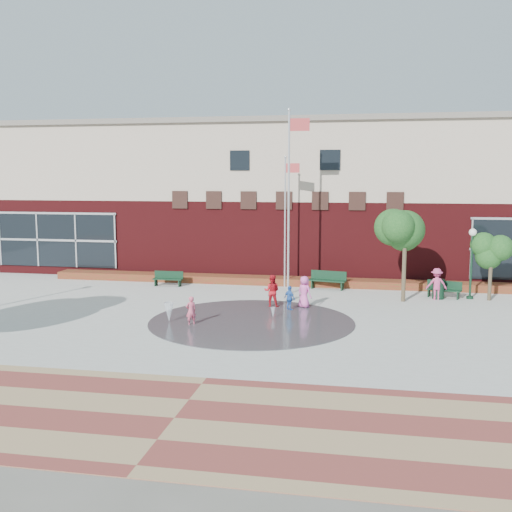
% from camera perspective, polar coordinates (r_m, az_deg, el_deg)
% --- Properties ---
extents(ground, '(120.00, 120.00, 0.00)m').
position_cam_1_polar(ground, '(21.78, -1.95, -8.18)').
color(ground, '#666056').
rests_on(ground, ground).
extents(plaza_concrete, '(46.00, 18.00, 0.01)m').
position_cam_1_polar(plaza_concrete, '(25.57, -0.00, -5.78)').
color(plaza_concrete, '#A8A8A0').
rests_on(plaza_concrete, ground).
extents(paver_band, '(46.00, 6.00, 0.01)m').
position_cam_1_polar(paver_band, '(15.39, -7.78, -15.08)').
color(paver_band, brown).
rests_on(paver_band, ground).
extents(splash_pad, '(8.40, 8.40, 0.01)m').
position_cam_1_polar(splash_pad, '(24.62, -0.43, -6.30)').
color(splash_pad, '#383A3D').
rests_on(splash_pad, ground).
extents(library_building, '(44.40, 10.40, 9.20)m').
position_cam_1_polar(library_building, '(38.23, 3.72, 5.67)').
color(library_building, '#4B0E10').
rests_on(library_building, ground).
extents(flower_bed, '(26.00, 1.20, 0.40)m').
position_cam_1_polar(flower_bed, '(32.92, 2.42, -2.77)').
color(flower_bed, '#9E061C').
rests_on(flower_bed, ground).
extents(flagpole_left, '(1.08, 0.18, 9.22)m').
position_cam_1_polar(flagpole_left, '(29.75, 3.23, 6.07)').
color(flagpole_left, silver).
rests_on(flagpole_left, ground).
extents(flagpole_right, '(0.84, 0.27, 6.99)m').
position_cam_1_polar(flagpole_right, '(31.80, 2.86, 3.96)').
color(flagpole_right, silver).
rests_on(flagpole_right, ground).
extents(lamp_right, '(0.36, 0.36, 3.44)m').
position_cam_1_polar(lamp_right, '(30.58, 19.85, 0.04)').
color(lamp_right, '#12321F').
rests_on(lamp_right, ground).
extents(bench_left, '(1.62, 0.45, 0.81)m').
position_cam_1_polar(bench_left, '(32.77, -8.38, -2.42)').
color(bench_left, '#12321F').
rests_on(bench_left, ground).
extents(bench_mid, '(1.99, 0.91, 0.97)m').
position_cam_1_polar(bench_mid, '(31.75, 6.83, -2.63)').
color(bench_mid, '#12321F').
rests_on(bench_mid, ground).
extents(bench_right, '(1.73, 0.98, 0.84)m').
position_cam_1_polar(bench_right, '(30.70, 17.43, -3.36)').
color(bench_right, '#12321F').
rests_on(bench_right, ground).
extents(trash_can, '(0.60, 0.60, 0.99)m').
position_cam_1_polar(trash_can, '(30.34, 16.97, -3.02)').
color(trash_can, '#12321F').
rests_on(trash_can, ground).
extents(tree_mid, '(2.74, 2.74, 4.63)m').
position_cam_1_polar(tree_mid, '(28.88, 14.03, 2.31)').
color(tree_mid, '#3E3223').
rests_on(tree_mid, ground).
extents(tree_small_right, '(1.91, 1.91, 3.27)m').
position_cam_1_polar(tree_small_right, '(30.48, 21.52, 0.41)').
color(tree_small_right, '#3E3223').
rests_on(tree_small_right, ground).
extents(water_jet_a, '(0.41, 0.41, 0.80)m').
position_cam_1_polar(water_jet_a, '(24.77, -8.27, -6.31)').
color(water_jet_a, white).
rests_on(water_jet_a, ground).
extents(water_jet_b, '(0.20, 0.20, 0.45)m').
position_cam_1_polar(water_jet_b, '(25.17, 1.63, -6.01)').
color(water_jet_b, white).
rests_on(water_jet_b, ground).
extents(child_splash, '(0.51, 0.49, 1.18)m').
position_cam_1_polar(child_splash, '(24.12, -6.21, -5.21)').
color(child_splash, '#D34F6C').
rests_on(child_splash, ground).
extents(adult_red, '(0.73, 0.57, 1.48)m').
position_cam_1_polar(adult_red, '(27.26, 1.52, -3.35)').
color(adult_red, red).
rests_on(adult_red, ground).
extents(adult_pink, '(0.85, 0.78, 1.46)m').
position_cam_1_polar(adult_pink, '(27.17, 4.62, -3.44)').
color(adult_pink, '#DF56AD').
rests_on(adult_pink, ground).
extents(child_blue, '(0.67, 0.64, 1.12)m').
position_cam_1_polar(child_blue, '(26.60, 3.22, -4.04)').
color(child_blue, blue).
rests_on(child_blue, ground).
extents(person_bench, '(1.06, 0.69, 1.54)m').
position_cam_1_polar(person_bench, '(30.09, 16.82, -2.58)').
color(person_bench, '#C03E73').
rests_on(person_bench, ground).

